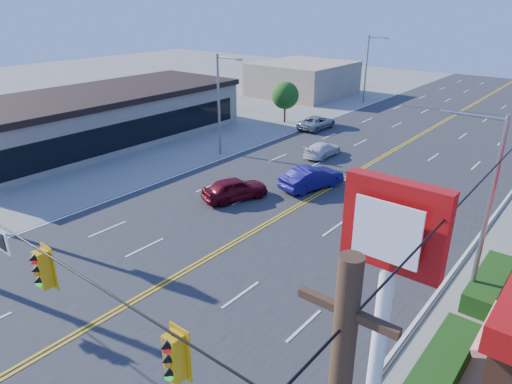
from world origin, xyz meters
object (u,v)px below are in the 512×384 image
Objects in this scene: car_magenta at (235,189)px; car_white at (323,150)px; kfc_pylon at (386,284)px; car_silver at (317,123)px; car_blue at (312,178)px.

car_white is (-0.21, 11.02, -0.15)m from car_magenta.
car_silver is (-19.89, 29.69, -5.41)m from kfc_pylon.
kfc_pylon reaches higher than car_blue.
car_magenta is at bearing 107.05° from car_silver.
car_silver is at bearing 123.82° from kfc_pylon.
car_blue reaches higher than car_magenta.
car_magenta is 0.92× the size of car_blue.
car_magenta reaches higher than car_white.
kfc_pylon is 19.48m from car_magenta.
car_white is (-14.94, 22.61, -5.47)m from kfc_pylon.
car_magenta is 1.08× the size of car_white.
kfc_pylon reaches higher than car_magenta.
kfc_pylon is at bearing 142.35° from car_blue.
car_silver is at bearing -43.48° from car_blue.
car_white is at bearing 123.46° from kfc_pylon.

